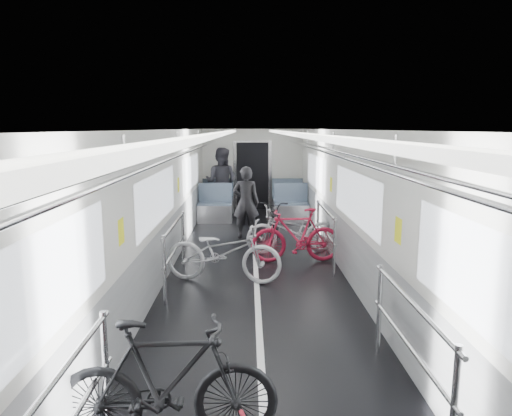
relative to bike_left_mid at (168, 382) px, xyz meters
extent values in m
cube|color=black|center=(0.75, 3.51, -0.51)|extent=(3.00, 14.00, 0.01)
cube|color=white|center=(0.75, 3.51, 1.89)|extent=(3.00, 14.00, 0.02)
cube|color=silver|center=(-0.75, 3.51, 0.69)|extent=(0.02, 14.00, 2.40)
cube|color=silver|center=(2.25, 3.51, 0.69)|extent=(0.02, 14.00, 2.40)
cube|color=silver|center=(0.75, 10.51, 0.69)|extent=(3.00, 0.02, 2.40)
cube|color=white|center=(0.75, 3.51, -0.50)|extent=(0.08, 13.80, 0.01)
cube|color=gray|center=(-0.72, 3.51, -0.06)|extent=(0.01, 13.90, 0.90)
cube|color=gray|center=(2.22, 3.51, -0.06)|extent=(0.01, 13.90, 0.90)
cube|color=white|center=(-0.72, 3.51, 0.89)|extent=(0.01, 10.80, 0.75)
cube|color=white|center=(2.22, 3.51, 0.89)|extent=(0.01, 10.80, 0.75)
cube|color=white|center=(0.20, 3.51, 1.83)|extent=(0.14, 13.40, 0.05)
cube|color=white|center=(1.30, 3.51, 1.83)|extent=(0.14, 13.40, 0.05)
cube|color=black|center=(0.75, 10.45, 0.49)|extent=(0.95, 0.10, 2.00)
imported|color=black|center=(0.00, 0.00, 0.00)|extent=(1.72, 0.54, 1.02)
imported|color=#ACACB1|center=(0.22, 3.80, -0.02)|extent=(1.96, 0.98, 0.98)
imported|color=#B5B5BA|center=(1.47, 5.46, -0.04)|extent=(1.85, 0.85, 0.94)
imported|color=maroon|center=(1.49, 4.86, -0.01)|extent=(1.69, 0.60, 1.00)
imported|color=black|center=(1.22, 6.61, -0.06)|extent=(0.86, 1.79, 0.90)
imported|color=black|center=(0.57, 6.71, 0.29)|extent=(0.63, 0.46, 1.61)
imported|color=#2A2930|center=(-0.13, 9.33, 0.44)|extent=(1.09, 0.95, 1.90)
camera|label=1|loc=(0.62, -3.21, 1.92)|focal=32.00mm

